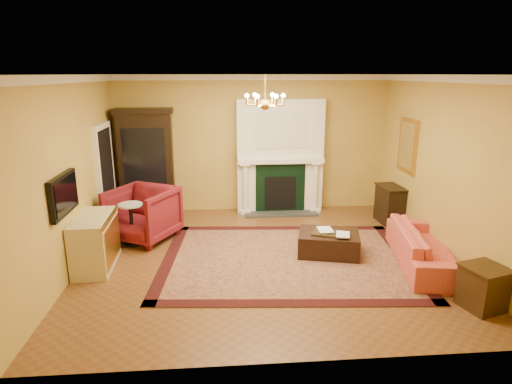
{
  "coord_description": "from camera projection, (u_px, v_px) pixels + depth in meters",
  "views": [
    {
      "loc": [
        -0.69,
        -6.67,
        3.01
      ],
      "look_at": [
        -0.12,
        0.3,
        1.08
      ],
      "focal_mm": 30.0,
      "sensor_mm": 36.0,
      "label": 1
    }
  ],
  "objects": [
    {
      "name": "floor",
      "position": [
        264.0,
        258.0,
        7.26
      ],
      "size": [
        6.0,
        5.5,
        0.02
      ],
      "primitive_type": "cube",
      "color": "brown",
      "rests_on": "ground"
    },
    {
      "name": "ceiling",
      "position": [
        265.0,
        74.0,
        6.46
      ],
      "size": [
        6.0,
        5.5,
        0.02
      ],
      "primitive_type": "cube",
      "color": "white",
      "rests_on": "wall_back"
    },
    {
      "name": "wall_back",
      "position": [
        252.0,
        144.0,
        9.51
      ],
      "size": [
        6.0,
        0.02,
        3.0
      ],
      "primitive_type": "cube",
      "color": "gold",
      "rests_on": "floor"
    },
    {
      "name": "wall_front",
      "position": [
        293.0,
        233.0,
        4.21
      ],
      "size": [
        6.0,
        0.02,
        3.0
      ],
      "primitive_type": "cube",
      "color": "gold",
      "rests_on": "floor"
    },
    {
      "name": "wall_left",
      "position": [
        72.0,
        175.0,
        6.62
      ],
      "size": [
        0.02,
        5.5,
        3.0
      ],
      "primitive_type": "cube",
      "color": "gold",
      "rests_on": "floor"
    },
    {
      "name": "wall_right",
      "position": [
        445.0,
        168.0,
        7.1
      ],
      "size": [
        0.02,
        5.5,
        3.0
      ],
      "primitive_type": "cube",
      "color": "gold",
      "rests_on": "floor"
    },
    {
      "name": "fireplace",
      "position": [
        280.0,
        159.0,
        9.46
      ],
      "size": [
        1.9,
        0.7,
        2.5
      ],
      "color": "white",
      "rests_on": "wall_back"
    },
    {
      "name": "crown_molding",
      "position": [
        260.0,
        78.0,
        7.39
      ],
      "size": [
        6.0,
        5.5,
        0.12
      ],
      "color": "silver",
      "rests_on": "ceiling"
    },
    {
      "name": "doorway",
      "position": [
        106.0,
        178.0,
        8.38
      ],
      "size": [
        0.08,
        1.05,
        2.1
      ],
      "color": "white",
      "rests_on": "wall_left"
    },
    {
      "name": "tv_panel",
      "position": [
        64.0,
        195.0,
        6.09
      ],
      "size": [
        0.09,
        0.95,
        0.58
      ],
      "color": "black",
      "rests_on": "wall_left"
    },
    {
      "name": "gilt_mirror",
      "position": [
        408.0,
        146.0,
        8.4
      ],
      "size": [
        0.06,
        0.76,
        1.05
      ],
      "color": "gold",
      "rests_on": "wall_right"
    },
    {
      "name": "chandelier",
      "position": [
        265.0,
        101.0,
        6.56
      ],
      "size": [
        0.63,
        0.55,
        0.53
      ],
      "color": "gold",
      "rests_on": "ceiling"
    },
    {
      "name": "oriental_rug",
      "position": [
        287.0,
        259.0,
        7.2
      ],
      "size": [
        4.38,
        3.42,
        0.02
      ],
      "primitive_type": "cube",
      "rotation": [
        0.0,
        0.0,
        -0.08
      ],
      "color": "#420E17",
      "rests_on": "floor"
    },
    {
      "name": "china_cabinet",
      "position": [
        147.0,
        166.0,
        9.18
      ],
      "size": [
        1.14,
        0.56,
        2.22
      ],
      "primitive_type": "cube",
      "rotation": [
        0.0,
        0.0,
        0.05
      ],
      "color": "black",
      "rests_on": "floor"
    },
    {
      "name": "wingback_armchair",
      "position": [
        142.0,
        212.0,
        7.92
      ],
      "size": [
        1.41,
        1.38,
        1.1
      ],
      "primitive_type": "imported",
      "rotation": [
        0.0,
        0.0,
        -0.49
      ],
      "color": "maroon",
      "rests_on": "floor"
    },
    {
      "name": "pedestal_table",
      "position": [
        131.0,
        221.0,
        7.71
      ],
      "size": [
        0.43,
        0.43,
        0.77
      ],
      "color": "black",
      "rests_on": "floor"
    },
    {
      "name": "commode",
      "position": [
        95.0,
        242.0,
        6.82
      ],
      "size": [
        0.57,
        1.15,
        0.85
      ],
      "primitive_type": "cube",
      "rotation": [
        0.0,
        0.0,
        0.03
      ],
      "color": "beige",
      "rests_on": "floor"
    },
    {
      "name": "coral_sofa",
      "position": [
        425.0,
        241.0,
        6.89
      ],
      "size": [
        0.99,
        2.17,
        0.82
      ],
      "primitive_type": "imported",
      "rotation": [
        0.0,
        0.0,
        1.39
      ],
      "color": "#E74D49",
      "rests_on": "floor"
    },
    {
      "name": "end_table",
      "position": [
        483.0,
        289.0,
        5.63
      ],
      "size": [
        0.6,
        0.6,
        0.56
      ],
      "primitive_type": "cube",
      "rotation": [
        0.0,
        0.0,
        0.29
      ],
      "color": "#321D0D",
      "rests_on": "floor"
    },
    {
      "name": "console_table",
      "position": [
        390.0,
        205.0,
        8.88
      ],
      "size": [
        0.43,
        0.7,
        0.75
      ],
      "primitive_type": "cube",
      "rotation": [
        0.0,
        0.0,
        0.07
      ],
      "color": "black",
      "rests_on": "floor"
    },
    {
      "name": "leather_ottoman",
      "position": [
        329.0,
        243.0,
        7.34
      ],
      "size": [
        1.16,
        0.96,
        0.38
      ],
      "primitive_type": "cube",
      "rotation": [
        0.0,
        0.0,
        -0.24
      ],
      "color": "black",
      "rests_on": "oriental_rug"
    },
    {
      "name": "ottoman_tray",
      "position": [
        327.0,
        233.0,
        7.24
      ],
      "size": [
        0.58,
        0.52,
        0.03
      ],
      "primitive_type": "cube",
      "rotation": [
        0.0,
        0.0,
        -0.4
      ],
      "color": "black",
      "rests_on": "leather_ottoman"
    },
    {
      "name": "book_a",
      "position": [
        319.0,
        222.0,
        7.24
      ],
      "size": [
        0.24,
        0.03,
        0.32
      ],
      "primitive_type": "imported",
      "rotation": [
        0.0,
        0.0,
        -0.01
      ],
      "color": "gray",
      "rests_on": "ottoman_tray"
    },
    {
      "name": "book_b",
      "position": [
        337.0,
        226.0,
        7.08
      ],
      "size": [
        0.22,
        0.08,
        0.3
      ],
      "primitive_type": "imported",
      "rotation": [
        0.0,
        0.0,
        -0.28
      ],
      "color": "gray",
      "rests_on": "ottoman_tray"
    },
    {
      "name": "topiary_left",
      "position": [
        246.0,
        147.0,
        9.28
      ],
      "size": [
        0.17,
        0.17,
        0.44
      ],
      "color": "gray",
      "rests_on": "fireplace"
    },
    {
      "name": "topiary_right",
      "position": [
        306.0,
        145.0,
        9.38
      ],
      "size": [
        0.18,
        0.18,
        0.48
      ],
      "color": "gray",
      "rests_on": "fireplace"
    }
  ]
}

